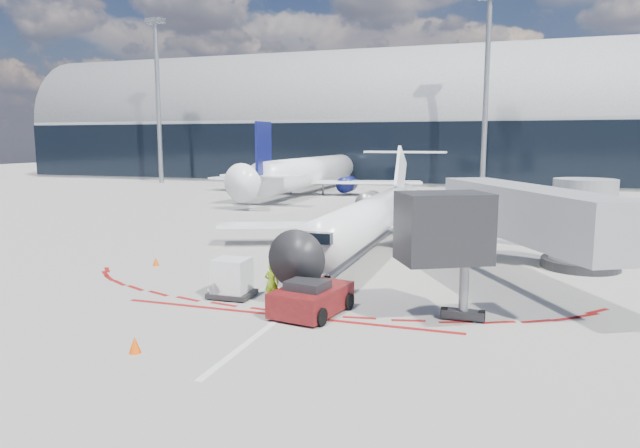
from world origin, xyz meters
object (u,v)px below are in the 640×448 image
(regional_jet, at_px, (372,216))
(uld_container, at_px, (232,278))
(ramp_worker, at_px, (272,283))
(pushback_tug, at_px, (311,298))

(regional_jet, xyz_separation_m, uld_container, (-3.37, -12.50, -1.29))
(uld_container, bearing_deg, ramp_worker, -7.69)
(pushback_tug, height_order, ramp_worker, ramp_worker)
(pushback_tug, relative_size, ramp_worker, 3.24)
(uld_container, bearing_deg, regional_jet, 74.14)
(pushback_tug, distance_m, uld_container, 4.23)
(pushback_tug, height_order, uld_container, uld_container)
(regional_jet, bearing_deg, pushback_tug, -87.08)
(regional_jet, distance_m, pushback_tug, 13.75)
(ramp_worker, bearing_deg, uld_container, -16.55)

